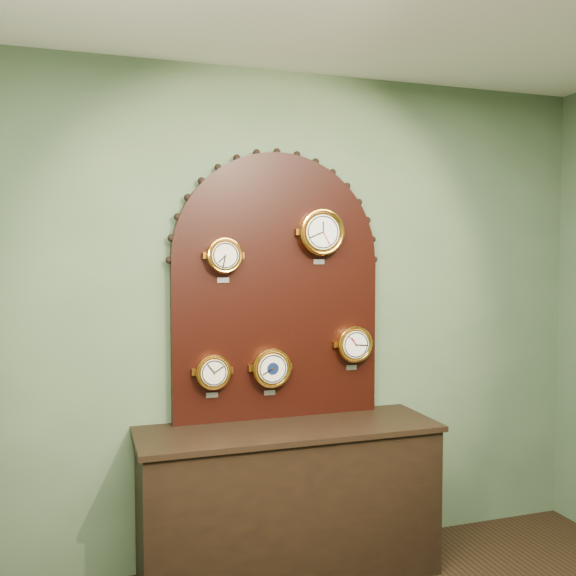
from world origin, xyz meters
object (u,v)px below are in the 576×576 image
object	(u,v)px
barometer	(271,368)
hygrometer	(213,372)
shop_counter	(289,504)
roman_clock	(224,255)
tide_clock	(354,344)
display_board	(277,278)
arabic_clock	(321,232)

from	to	relation	value
barometer	hygrometer	bearing A→B (deg)	179.84
shop_counter	roman_clock	xyz separation A→B (m)	(-0.32, 0.15, 1.35)
barometer	tide_clock	xyz separation A→B (m)	(0.50, 0.00, 0.11)
shop_counter	roman_clock	distance (m)	1.40
display_board	hygrometer	xyz separation A→B (m)	(-0.38, -0.07, -0.50)
shop_counter	display_board	xyz separation A→B (m)	(0.00, 0.22, 1.23)
display_board	hygrometer	bearing A→B (deg)	-170.30
arabic_clock	tide_clock	distance (m)	0.68
shop_counter	display_board	world-z (taller)	display_board
shop_counter	barometer	size ratio (longest dim) A/B	5.84
display_board	arabic_clock	distance (m)	0.36
barometer	display_board	bearing A→B (deg)	50.34
roman_clock	arabic_clock	distance (m)	0.57
roman_clock	barometer	xyz separation A→B (m)	(0.26, -0.00, -0.63)
roman_clock	hygrometer	distance (m)	0.63
tide_clock	roman_clock	bearing A→B (deg)	179.96
tide_clock	display_board	bearing A→B (deg)	171.58
display_board	arabic_clock	xyz separation A→B (m)	(0.24, -0.07, 0.26)
barometer	tide_clock	distance (m)	0.51
shop_counter	arabic_clock	distance (m)	1.51
roman_clock	barometer	size ratio (longest dim) A/B	0.90
barometer	shop_counter	bearing A→B (deg)	-70.18
tide_clock	hygrometer	bearing A→B (deg)	179.97
hygrometer	arabic_clock	bearing A→B (deg)	-0.16
roman_clock	barometer	world-z (taller)	roman_clock
display_board	roman_clock	xyz separation A→B (m)	(-0.32, -0.07, 0.13)
hygrometer	barometer	size ratio (longest dim) A/B	0.90
barometer	tide_clock	world-z (taller)	tide_clock
arabic_clock	shop_counter	bearing A→B (deg)	-147.62
barometer	roman_clock	bearing A→B (deg)	179.81
tide_clock	arabic_clock	bearing A→B (deg)	-179.65
shop_counter	tide_clock	size ratio (longest dim) A/B	6.05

